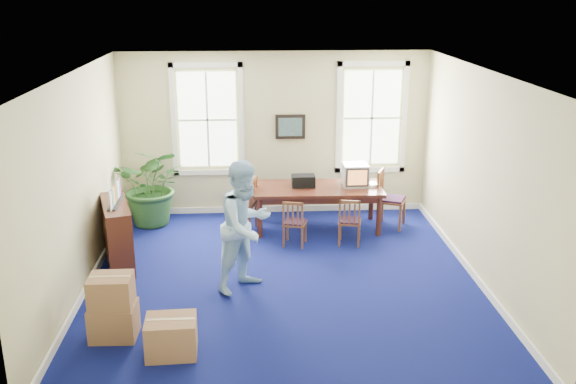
{
  "coord_description": "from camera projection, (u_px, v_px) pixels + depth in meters",
  "views": [
    {
      "loc": [
        -0.48,
        -9.04,
        4.34
      ],
      "look_at": [
        0.1,
        0.6,
        1.25
      ],
      "focal_mm": 40.0,
      "sensor_mm": 36.0,
      "label": 1
    }
  ],
  "objects": [
    {
      "name": "potted_plant",
      "position": [
        153.0,
        185.0,
        12.11
      ],
      "size": [
        1.55,
        1.4,
        1.54
      ],
      "primitive_type": "imported",
      "rotation": [
        0.0,
        0.0,
        -0.15
      ],
      "color": "#26511F",
      "rests_on": "ground"
    },
    {
      "name": "baseboard_right",
      "position": [
        472.0,
        272.0,
        10.1
      ],
      "size": [
        0.04,
        6.5,
        0.12
      ],
      "primitive_type": "cube",
      "color": "white",
      "rests_on": "ground"
    },
    {
      "name": "chair_near_left",
      "position": [
        295.0,
        222.0,
        11.21
      ],
      "size": [
        0.47,
        0.47,
        0.85
      ],
      "primitive_type": null,
      "rotation": [
        0.0,
        0.0,
        2.87
      ],
      "color": "brown",
      "rests_on": "ground"
    },
    {
      "name": "crt_tv",
      "position": [
        355.0,
        175.0,
        11.92
      ],
      "size": [
        0.47,
        0.51,
        0.41
      ],
      "primitive_type": null,
      "rotation": [
        0.0,
        0.0,
        0.02
      ],
      "color": "#B7B7BC",
      "rests_on": "conference_table"
    },
    {
      "name": "wall_back",
      "position": [
        275.0,
        134.0,
        12.55
      ],
      "size": [
        6.5,
        0.0,
        6.5
      ],
      "primitive_type": "plane",
      "rotation": [
        1.57,
        0.0,
        0.0
      ],
      "color": "#C6BD89",
      "rests_on": "ground"
    },
    {
      "name": "ceiling",
      "position": [
        283.0,
        73.0,
        8.97
      ],
      "size": [
        6.5,
        6.5,
        0.0
      ],
      "primitive_type": "plane",
      "rotation": [
        3.14,
        0.0,
        0.0
      ],
      "color": "white",
      "rests_on": "ground"
    },
    {
      "name": "chair_end_left",
      "position": [
        243.0,
        204.0,
        11.9
      ],
      "size": [
        0.58,
        0.58,
        1.01
      ],
      "primitive_type": null,
      "rotation": [
        0.0,
        0.0,
        -1.9
      ],
      "color": "brown",
      "rests_on": "ground"
    },
    {
      "name": "chair_near_right",
      "position": [
        350.0,
        220.0,
        11.26
      ],
      "size": [
        0.46,
        0.46,
        0.86
      ],
      "primitive_type": null,
      "rotation": [
        0.0,
        0.0,
        2.93
      ],
      "color": "brown",
      "rests_on": "ground"
    },
    {
      "name": "baseboard_back",
      "position": [
        275.0,
        209.0,
        12.99
      ],
      "size": [
        6.0,
        0.04,
        0.12
      ],
      "primitive_type": "cube",
      "color": "white",
      "rests_on": "ground"
    },
    {
      "name": "game_console",
      "position": [
        373.0,
        185.0,
        11.94
      ],
      "size": [
        0.23,
        0.26,
        0.05
      ],
      "primitive_type": "cube",
      "rotation": [
        0.0,
        0.0,
        0.29
      ],
      "color": "white",
      "rests_on": "conference_table"
    },
    {
      "name": "conference_table",
      "position": [
        318.0,
        207.0,
        12.01
      ],
      "size": [
        2.39,
        1.12,
        0.81
      ],
      "primitive_type": null,
      "rotation": [
        0.0,
        0.0,
        -0.02
      ],
      "color": "#461E13",
      "rests_on": "ground"
    },
    {
      "name": "man",
      "position": [
        246.0,
        226.0,
        9.43
      ],
      "size": [
        1.21,
        1.22,
        1.98
      ],
      "primitive_type": "imported",
      "rotation": [
        0.0,
        0.0,
        0.8
      ],
      "color": "#9FCBED",
      "rests_on": "ground"
    },
    {
      "name": "wall_left",
      "position": [
        77.0,
        186.0,
        9.29
      ],
      "size": [
        0.0,
        6.5,
        6.5
      ],
      "primitive_type": "plane",
      "rotation": [
        1.57,
        0.0,
        1.57
      ],
      "color": "#C6BD89",
      "rests_on": "ground"
    },
    {
      "name": "wall_picture",
      "position": [
        290.0,
        127.0,
        12.47
      ],
      "size": [
        0.58,
        0.06,
        0.48
      ],
      "primitive_type": null,
      "color": "black",
      "rests_on": "ground"
    },
    {
      "name": "floor",
      "position": [
        284.0,
        280.0,
        9.95
      ],
      "size": [
        6.5,
        6.5,
        0.0
      ],
      "primitive_type": "plane",
      "color": "#0B125B",
      "rests_on": "ground"
    },
    {
      "name": "window_right",
      "position": [
        372.0,
        118.0,
        12.55
      ],
      "size": [
        1.4,
        0.12,
        2.2
      ],
      "primitive_type": null,
      "color": "white",
      "rests_on": "ground"
    },
    {
      "name": "wall_front",
      "position": [
        301.0,
        276.0,
        6.37
      ],
      "size": [
        6.5,
        0.0,
        6.5
      ],
      "primitive_type": "plane",
      "rotation": [
        -1.57,
        0.0,
        0.0
      ],
      "color": "#C6BD89",
      "rests_on": "ground"
    },
    {
      "name": "baseboard_left",
      "position": [
        89.0,
        282.0,
        9.76
      ],
      "size": [
        0.04,
        6.5,
        0.12
      ],
      "primitive_type": "cube",
      "color": "white",
      "rests_on": "ground"
    },
    {
      "name": "window_left",
      "position": [
        208.0,
        120.0,
        12.37
      ],
      "size": [
        1.4,
        0.12,
        2.2
      ],
      "primitive_type": null,
      "color": "white",
      "rests_on": "ground"
    },
    {
      "name": "wall_right",
      "position": [
        483.0,
        178.0,
        9.63
      ],
      "size": [
        0.0,
        6.5,
        6.5
      ],
      "primitive_type": "plane",
      "rotation": [
        1.57,
        0.0,
        -1.57
      ],
      "color": "#C6BD89",
      "rests_on": "ground"
    },
    {
      "name": "chair_end_right",
      "position": [
        392.0,
        199.0,
        12.05
      ],
      "size": [
        0.64,
        0.64,
        1.09
      ],
      "primitive_type": null,
      "rotation": [
        0.0,
        0.0,
        1.17
      ],
      "color": "brown",
      "rests_on": "ground"
    },
    {
      "name": "credenza",
      "position": [
        118.0,
        236.0,
        10.33
      ],
      "size": [
        0.73,
        1.38,
        1.05
      ],
      "primitive_type": "cube",
      "rotation": [
        0.0,
        0.0,
        0.28
      ],
      "color": "#461E13",
      "rests_on": "ground"
    },
    {
      "name": "equipment_bag",
      "position": [
        303.0,
        181.0,
        11.89
      ],
      "size": [
        0.43,
        0.28,
        0.21
      ],
      "primitive_type": "cube",
      "rotation": [
        0.0,
        0.0,
        0.01
      ],
      "color": "black",
      "rests_on": "conference_table"
    },
    {
      "name": "cardboard_boxes",
      "position": [
        132.0,
        301.0,
        8.34
      ],
      "size": [
        1.61,
        1.61,
        0.9
      ],
      "primitive_type": null,
      "rotation": [
        0.0,
        0.0,
        -0.02
      ],
      "color": "#9E6E4A",
      "rests_on": "ground"
    },
    {
      "name": "brochure_rack",
      "position": [
        115.0,
        195.0,
        10.13
      ],
      "size": [
        0.15,
        0.72,
        0.32
      ],
      "primitive_type": null,
      "rotation": [
        0.0,
        0.0,
        0.04
      ],
      "color": "#99999E",
      "rests_on": "credenza"
    }
  ]
}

